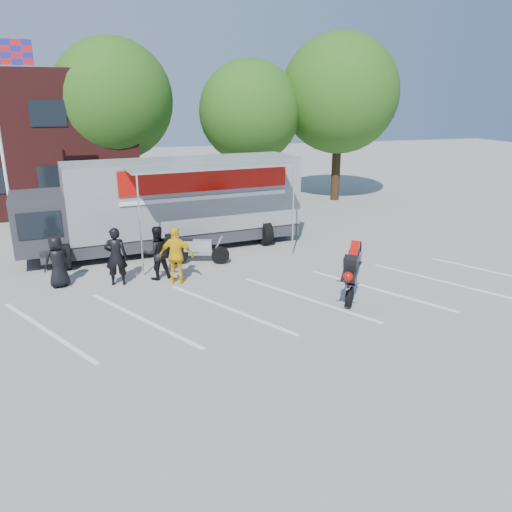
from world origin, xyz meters
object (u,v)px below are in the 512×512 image
tree_right (340,94)px  spectator_leather_c (157,253)px  parked_motorcycle (200,264)px  spectator_leather_b (116,256)px  tree_left (113,100)px  spectator_leather_a (57,262)px  flagpole (4,115)px  tree_mid (250,112)px  transporter_truck (175,248)px  stunt_bike_rider (353,300)px  spectator_hivis (177,256)px

tree_right → spectator_leather_c: 16.25m
parked_motorcycle → spectator_leather_b: (-2.89, -1.27, 0.94)m
tree_left → parked_motorcycle: size_ratio=4.00×
spectator_leather_a → spectator_leather_c: bearing=156.5°
flagpole → tree_right: bearing=15.5°
tree_mid → transporter_truck: (-5.36, -7.56, -4.94)m
tree_right → spectator_leather_c: size_ratio=5.16×
flagpole → tree_left: tree_left is taller
stunt_bike_rider → spectator_hivis: 5.62m
tree_left → tree_mid: 7.10m
spectator_leather_b → transporter_truck: bearing=-115.8°
spectator_hivis → spectator_leather_c: bearing=-25.2°
tree_right → stunt_bike_rider: tree_right is taller
spectator_hivis → spectator_leather_b: bearing=9.6°
flagpole → tree_mid: flagpole is taller
tree_mid → spectator_leather_c: size_ratio=4.34×
tree_left → spectator_hivis: bearing=-84.8°
spectator_leather_a → spectator_leather_b: spectator_leather_b is taller
transporter_truck → spectator_leather_b: size_ratio=5.78×
spectator_leather_b → spectator_leather_a: bearing=-4.0°
spectator_leather_a → spectator_leather_c: size_ratio=0.94×
tree_right → spectator_leather_a: bearing=-144.6°
spectator_leather_c → stunt_bike_rider: bearing=133.1°
transporter_truck → spectator_leather_a: transporter_truck is taller
tree_mid → flagpole: bearing=-156.0°
tree_right → stunt_bike_rider: 16.36m
tree_mid → spectator_leather_a: bearing=-131.3°
tree_mid → tree_right: tree_right is taller
tree_left → transporter_truck: tree_left is taller
transporter_truck → parked_motorcycle: size_ratio=5.01×
flagpole → spectator_leather_b: (3.55, -6.12, -4.12)m
tree_right → spectator_hivis: tree_right is taller
spectator_leather_a → flagpole: bearing=-92.9°
tree_mid → parked_motorcycle: bearing=-116.0°
tree_left → tree_right: (12.00, -1.50, 0.31)m
flagpole → stunt_bike_rider: (10.10, -9.47, -5.05)m
tree_mid → spectator_hivis: tree_mid is taller
tree_left → spectator_leather_a: bearing=-101.8°
stunt_bike_rider → spectator_leather_c: (-5.27, 3.54, 0.88)m
transporter_truck → tree_mid: bearing=48.3°
flagpole → spectator_leather_c: size_ratio=4.52×
flagpole → tree_mid: bearing=24.0°
spectator_leather_c → parked_motorcycle: bearing=-158.8°
stunt_bike_rider → spectator_leather_b: spectator_leather_b is taller
spectator_hivis → tree_left: bearing=-61.7°
transporter_truck → spectator_leather_c: 3.65m
flagpole → spectator_hivis: (5.38, -6.56, -4.13)m
tree_mid → stunt_bike_rider: size_ratio=3.89×
spectator_leather_c → spectator_leather_a: bearing=-16.4°
tree_left → tree_right: tree_right is taller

